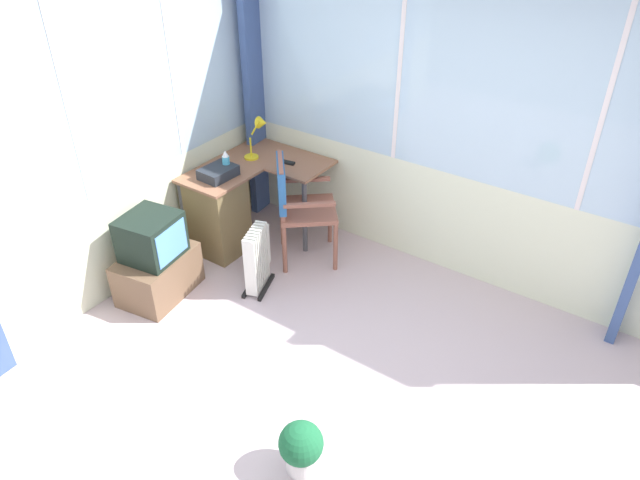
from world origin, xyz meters
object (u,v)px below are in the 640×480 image
Objects in this scene: desk_lamp at (260,131)px; tv_remote at (287,162)px; potted_plant at (301,447)px; spray_bottle at (226,162)px; paper_tray at (218,172)px; wooden_armchair at (293,197)px; desk at (222,210)px; space_heater at (258,258)px; tv_on_stand at (156,261)px.

tv_remote is at bearing -85.69° from desk_lamp.
potted_plant is (-2.03, -1.63, -0.56)m from tv_remote.
potted_plant is (-1.58, -1.94, -0.65)m from spray_bottle.
paper_tray is (-0.52, 0.04, -0.21)m from desk_lamp.
desk_lamp reaches higher than tv_remote.
wooden_armchair is at bearing -67.36° from paper_tray.
desk is 0.70m from wooden_armchair.
wooden_armchair is (0.24, -0.62, 0.22)m from desk.
tv_remote reaches higher than space_heater.
wooden_armchair is at bearing -30.16° from tv_on_stand.
tv_remote is 0.55m from spray_bottle.
tv_remote is 0.16× the size of wooden_armchair.
space_heater reaches higher than potted_plant.
spray_bottle is at bearing 104.66° from wooden_armchair.
spray_bottle reaches higher than potted_plant.
tv_on_stand is (-1.05, 0.61, -0.29)m from wooden_armchair.
tv_on_stand is at bearing 131.38° from space_heater.
desk reaches higher than space_heater.
spray_bottle is at bearing 135.37° from tv_remote.
desk_lamp is 0.45m from spray_bottle.
potted_plant is (-2.01, -1.91, -0.80)m from desk_lamp.
space_heater is at bearing -179.31° from wooden_armchair.
tv_on_stand is at bearing 149.84° from wooden_armchair.
spray_bottle is 0.22× the size of wooden_armchair.
desk is at bearing 0.89° from tv_on_stand.
space_heater is at bearing -113.20° from desk.
wooden_armchair reaches higher than desk.
paper_tray is at bearing 112.64° from wooden_armchair.
desk_lamp reaches higher than space_heater.
paper_tray is 0.68m from wooden_armchair.
desk_lamp is at bearing -4.31° from spray_bottle.
desk is 1.53× the size of tv_on_stand.
paper_tray is 0.41× the size of tv_on_stand.
tv_on_stand is (-1.32, 0.04, -0.67)m from desk_lamp.
desk_lamp reaches higher than tv_on_stand.
tv_remote reaches higher than potted_plant.
desk_lamp is 0.40× the size of wooden_armchair.
desk is at bearing 162.60° from spray_bottle.
tv_on_stand reaches higher than potted_plant.
desk_lamp is 2.57× the size of tv_remote.
spray_bottle is at bearing -5.69° from paper_tray.
wooden_armchair is at bearing 0.69° from space_heater.
desk_lamp is 2.88m from potted_plant.
desk_lamp is at bearing 84.58° from tv_remote.
potted_plant is at bearing -109.36° from tv_on_stand.
tv_remote is 0.50× the size of paper_tray.
paper_tray reaches higher than potted_plant.
space_heater is at bearing 47.51° from potted_plant.
desk is at bearing 110.89° from wooden_armchair.
spray_bottle is 0.66m from wooden_armchair.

